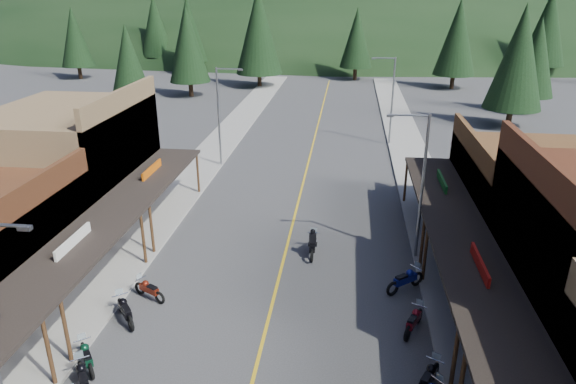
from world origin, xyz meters
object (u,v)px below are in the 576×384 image
(pine_11, at_px, (519,57))
(bike_east_9, at_px, (405,279))
(pine_9, at_px, (536,57))
(shop_west_3, at_px, (73,163))
(pine_8, at_px, (128,60))
(pine_3, at_px, (357,38))
(rider_on_bike, at_px, (313,244))
(pedestrian_east_b, at_px, (438,235))
(pine_10, at_px, (188,45))
(bike_east_7, at_px, (428,377))
(pine_0, at_px, (75,37))
(bike_west_7, at_px, (87,356))
(bike_west_8, at_px, (125,309))
(bike_east_8, at_px, (414,320))
(pine_2, at_px, (259,31))
(streetlight_3, at_px, (391,97))
(streetlight_1, at_px, (220,113))
(shop_east_3, at_px, (531,198))
(pine_7, at_px, (155,26))
(bike_west_9, at_px, (149,289))
(pine_5, at_px, (548,26))
(streetlight_2, at_px, (420,181))
(pine_4, at_px, (457,37))
(bike_west_6, at_px, (83,378))

(pine_11, bearing_deg, bike_east_9, -112.45)
(pine_9, bearing_deg, shop_west_3, -138.27)
(pine_8, bearing_deg, pine_9, 6.20)
(pine_3, height_order, rider_on_bike, pine_3)
(pine_9, height_order, pedestrian_east_b, pine_9)
(pine_10, relative_size, bike_east_7, 5.60)
(pine_0, xyz_separation_m, bike_west_7, (33.53, -64.32, -5.92))
(shop_west_3, xyz_separation_m, bike_west_8, (7.58, -10.61, -2.89))
(bike_east_8, bearing_deg, bike_west_8, -151.20)
(pine_0, relative_size, pine_2, 0.79)
(streetlight_3, distance_m, bike_east_9, 25.63)
(streetlight_1, bearing_deg, rider_on_bike, -59.34)
(rider_on_bike, bearing_deg, bike_west_7, -129.27)
(shop_east_3, height_order, pine_8, pine_8)
(shop_east_3, distance_m, pine_7, 79.38)
(bike_west_8, xyz_separation_m, bike_east_7, (12.63, -2.71, -0.03))
(shop_west_3, bearing_deg, bike_east_9, -18.35)
(pine_10, bearing_deg, shop_east_3, -50.63)
(pine_7, bearing_deg, bike_west_7, -71.94)
(rider_on_bike, bearing_deg, bike_west_9, -145.41)
(pine_0, relative_size, pine_9, 1.02)
(shop_east_3, distance_m, pine_11, 27.81)
(pine_5, distance_m, pine_11, 36.78)
(streetlight_3, xyz_separation_m, pedestrian_east_b, (1.39, -21.20, -3.40))
(streetlight_2, xyz_separation_m, streetlight_3, (0.00, 22.00, 0.00))
(pedestrian_east_b, bearing_deg, streetlight_2, 4.66)
(bike_east_9, relative_size, pedestrian_east_b, 1.25)
(pine_8, bearing_deg, pine_5, 29.74)
(pine_2, bearing_deg, streetlight_1, -85.16)
(streetlight_3, bearing_deg, pine_11, 31.51)
(pine_4, xyz_separation_m, pine_8, (-40.00, -20.00, -1.26))
(streetlight_1, xyz_separation_m, bike_west_6, (0.96, -25.52, -3.85))
(bike_east_7, xyz_separation_m, pedestrian_east_b, (1.92, 10.82, 0.47))
(bike_west_6, distance_m, bike_west_9, 6.03)
(pine_3, relative_size, bike_east_7, 5.31)
(streetlight_2, height_order, bike_east_7, streetlight_2)
(pine_9, bearing_deg, pine_5, 69.68)
(pine_7, height_order, bike_west_9, pine_7)
(bike_west_6, height_order, bike_west_7, bike_west_6)
(bike_east_9, bearing_deg, bike_west_9, -119.34)
(bike_west_8, distance_m, rider_on_bike, 10.44)
(streetlight_1, xyz_separation_m, pine_10, (-11.05, 28.00, 2.32))
(streetlight_1, height_order, pine_10, pine_10)
(pine_9, bearing_deg, streetlight_1, -143.38)
(streetlight_1, relative_size, pine_8, 0.80)
(bike_west_7, height_order, bike_east_7, bike_east_7)
(pine_0, distance_m, pine_3, 44.18)
(pine_7, xyz_separation_m, bike_west_8, (25.79, -75.31, -6.61))
(streetlight_1, relative_size, bike_east_8, 3.90)
(pine_0, distance_m, bike_east_7, 79.31)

